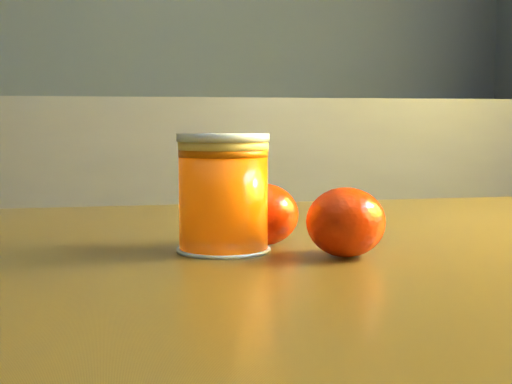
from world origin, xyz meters
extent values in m
cube|color=#583F16|center=(0.81, 0.21, 0.72)|extent=(1.01, 0.72, 0.04)
cylinder|color=#FF5805|center=(0.67, 0.20, 0.78)|extent=(0.07, 0.07, 0.08)
cylinder|color=#F9CF65|center=(0.67, 0.20, 0.83)|extent=(0.07, 0.07, 0.01)
cylinder|color=silver|center=(0.67, 0.20, 0.83)|extent=(0.08, 0.08, 0.00)
ellipsoid|color=red|center=(0.71, 0.22, 0.76)|extent=(0.08, 0.08, 0.05)
ellipsoid|color=red|center=(0.77, 0.16, 0.77)|extent=(0.07, 0.07, 0.06)
camera|label=1|loc=(0.60, -0.38, 0.84)|focal=50.00mm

